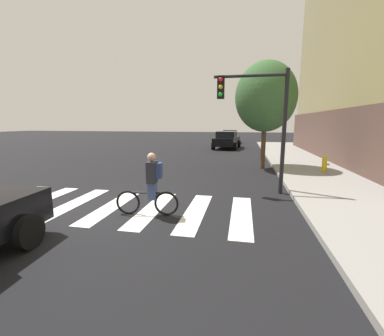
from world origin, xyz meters
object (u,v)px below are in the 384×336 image
object	(u,v)px
sedan_mid	(227,140)
street_tree_near	(266,97)
cyclist	(151,185)
fire_hydrant	(325,164)
sedan_far	(229,136)
traffic_light_near	(260,111)

from	to	relation	value
sedan_mid	street_tree_near	size ratio (longest dim) A/B	0.88
sedan_mid	cyclist	xyz separation A→B (m)	(-0.83, -18.40, -0.00)
fire_hydrant	street_tree_near	world-z (taller)	street_tree_near
cyclist	street_tree_near	xyz separation A→B (m)	(3.42, 7.89, 2.92)
sedan_far	cyclist	distance (m)	25.70
fire_hydrant	street_tree_near	distance (m)	4.42
cyclist	street_tree_near	distance (m)	9.08
sedan_mid	fire_hydrant	xyz separation A→B (m)	(5.35, -11.72, -0.31)
cyclist	fire_hydrant	xyz separation A→B (m)	(6.18, 6.68, -0.31)
cyclist	sedan_far	bearing A→B (deg)	88.49
traffic_light_near	cyclist	bearing A→B (deg)	-134.67
sedan_far	traffic_light_near	world-z (taller)	traffic_light_near
traffic_light_near	fire_hydrant	size ratio (longest dim) A/B	5.38
traffic_light_near	fire_hydrant	bearing A→B (deg)	48.82
street_tree_near	sedan_mid	bearing A→B (deg)	103.86
sedan_far	street_tree_near	bearing A→B (deg)	-81.23
sedan_mid	fire_hydrant	size ratio (longest dim) A/B	6.30
fire_hydrant	sedan_far	bearing A→B (deg)	106.13
sedan_mid	fire_hydrant	distance (m)	12.88
sedan_far	fire_hydrant	bearing A→B (deg)	-73.87
street_tree_near	traffic_light_near	bearing A→B (deg)	-96.35
sedan_far	street_tree_near	distance (m)	18.25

